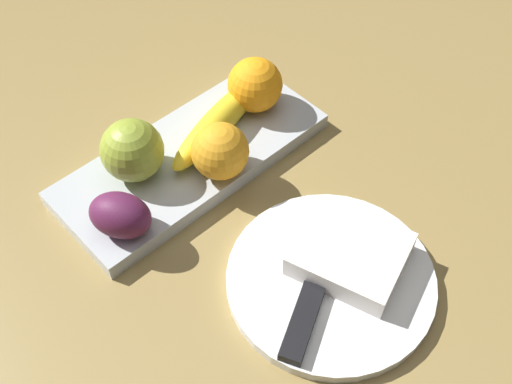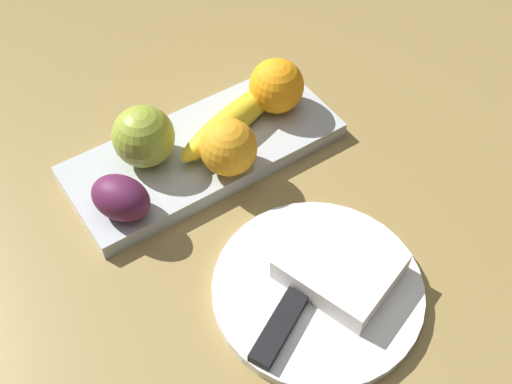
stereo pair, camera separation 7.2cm
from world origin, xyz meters
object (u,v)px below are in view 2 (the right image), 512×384
Objects in this scene: fruit_tray at (204,151)px; folded_napkin at (340,266)px; banana at (234,119)px; grape_bunch at (119,196)px; knife at (286,316)px; orange_near_banana at (228,147)px; dinner_plate at (317,289)px; orange_near_apple at (276,86)px; apple at (143,136)px.

folded_napkin is at bearing -83.18° from fruit_tray.
banana is (0.05, 0.00, 0.03)m from fruit_tray.
grape_bunch reaches higher than knife.
orange_near_banana is 0.20m from dinner_plate.
knife is (-0.08, -0.01, -0.01)m from folded_napkin.
orange_near_apple is 0.31m from knife.
orange_near_banana reaches higher than banana.
folded_napkin is (-0.02, -0.24, -0.01)m from banana.
banana reaches higher than folded_napkin.
dinner_plate is (0.00, -0.24, -0.00)m from fruit_tray.
fruit_tray is 0.24m from folded_napkin.
banana is at bearing 11.95° from grape_bunch.
orange_near_banana is 0.30× the size of dinner_plate.
banana is 1.65× the size of folded_napkin.
dinner_plate is 0.04m from folded_napkin.
orange_near_banana is at bearing -42.13° from apple.
orange_near_banana is at bearing -80.21° from fruit_tray.
dinner_plate is (-0.01, -0.19, -0.05)m from orange_near_banana.
fruit_tray is 0.06m from banana.
apple is 0.08m from grape_bunch.
folded_napkin is at bearing -18.70° from knife.
fruit_tray is 0.24m from dinner_plate.
folded_napkin is at bearing -83.95° from orange_near_banana.
apple is 0.66× the size of folded_napkin.
orange_near_apple is at bearing 9.82° from grape_bunch.
fruit_tray is at bearing 51.32° from knife.
folded_napkin reaches higher than dinner_plate.
apple is 0.12m from banana.
banana is at bearing -8.91° from apple.
apple reaches higher than knife.
dinner_plate is (-0.12, -0.25, -0.05)m from orange_near_apple.
grape_bunch is at bearing 82.76° from knife.
knife reaches higher than fruit_tray.
apple is 0.28m from knife.
orange_near_apple reaches higher than orange_near_banana.
dinner_plate is at bearing -90.00° from fruit_tray.
grape_bunch is (-0.25, -0.04, -0.01)m from orange_near_apple.
orange_near_apple reaches higher than grape_bunch.
banana is 0.25m from dinner_plate.
fruit_tray reaches higher than dinner_plate.
banana is at bearing 41.41° from knife.
orange_near_apple is at bearing -11.08° from banana.
grape_bunch is 0.23m from knife.
apple reaches higher than folded_napkin.
knife is at bearing -126.56° from banana.
orange_near_apple is 0.42× the size of knife.
grape_bunch is 0.25m from dinner_plate.
apple is at bearing 155.86° from banana.
orange_near_apple is 0.25m from grape_bunch.
knife is (-0.06, -0.20, -0.04)m from orange_near_banana.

